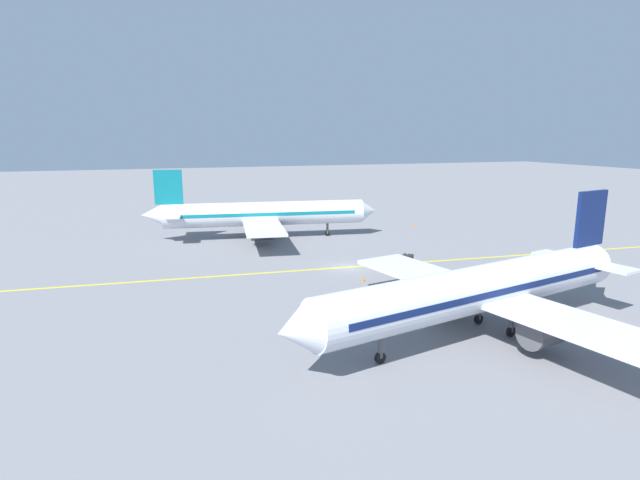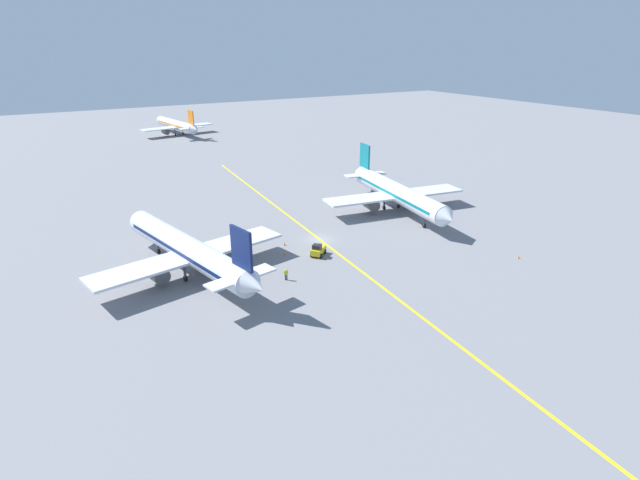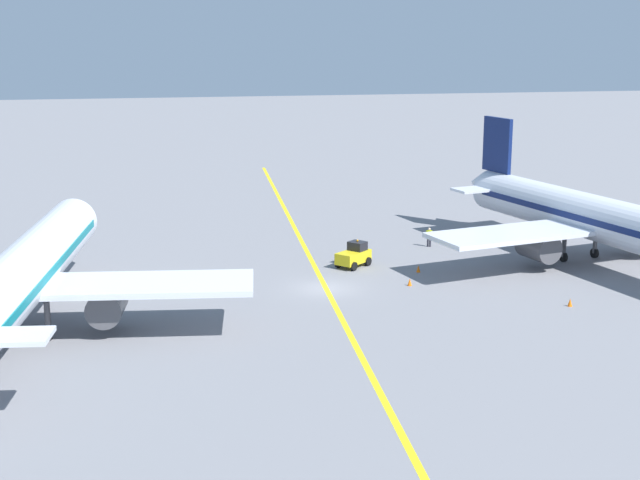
% 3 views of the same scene
% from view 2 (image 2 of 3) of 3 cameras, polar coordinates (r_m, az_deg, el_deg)
% --- Properties ---
extents(ground_plane, '(400.00, 400.00, 0.00)m').
position_cam_2_polar(ground_plane, '(82.82, -0.05, 0.06)').
color(ground_plane, slate).
extents(apron_yellow_centreline, '(9.03, 119.72, 0.01)m').
position_cam_2_polar(apron_yellow_centreline, '(82.82, -0.05, 0.06)').
color(apron_yellow_centreline, yellow).
rests_on(apron_yellow_centreline, ground).
extents(airplane_at_gate, '(28.47, 35.28, 10.60)m').
position_cam_2_polar(airplane_at_gate, '(71.54, -14.83, -1.09)').
color(airplane_at_gate, silver).
rests_on(airplane_at_gate, ground).
extents(airplane_adjacent_stand, '(28.45, 35.51, 10.60)m').
position_cam_2_polar(airplane_adjacent_stand, '(96.89, 8.70, 5.37)').
color(airplane_adjacent_stand, silver).
rests_on(airplane_adjacent_stand, ground).
extents(airplane_distant_taxiing, '(25.62, 31.92, 9.54)m').
position_cam_2_polar(airplane_distant_taxiing, '(186.65, -16.07, 12.51)').
color(airplane_distant_taxiing, silver).
rests_on(airplane_distant_taxiing, ground).
extents(baggage_tug_white, '(3.26, 3.08, 2.11)m').
position_cam_2_polar(baggage_tug_white, '(76.34, -0.22, -1.15)').
color(baggage_tug_white, gold).
rests_on(baggage_tug_white, ground).
extents(ground_crew_worker, '(0.52, 0.36, 1.68)m').
position_cam_2_polar(ground_crew_worker, '(68.73, -3.90, -3.89)').
color(ground_crew_worker, '#23232D').
rests_on(ground_crew_worker, ground).
extents(traffic_cone_near_nose, '(0.32, 0.32, 0.55)m').
position_cam_2_polar(traffic_cone_near_nose, '(76.89, -4.13, -1.54)').
color(traffic_cone_near_nose, orange).
rests_on(traffic_cone_near_nose, ground).
extents(traffic_cone_mid_apron, '(0.32, 0.32, 0.55)m').
position_cam_2_polar(traffic_cone_mid_apron, '(80.53, -4.07, -0.43)').
color(traffic_cone_mid_apron, orange).
rests_on(traffic_cone_mid_apron, ground).
extents(traffic_cone_by_wingtip, '(0.32, 0.32, 0.55)m').
position_cam_2_polar(traffic_cone_by_wingtip, '(81.32, 21.75, -1.79)').
color(traffic_cone_by_wingtip, orange).
rests_on(traffic_cone_by_wingtip, ground).
extents(traffic_cone_far_edge, '(0.32, 0.32, 0.55)m').
position_cam_2_polar(traffic_cone_far_edge, '(83.60, -11.86, -0.01)').
color(traffic_cone_far_edge, orange).
rests_on(traffic_cone_far_edge, ground).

